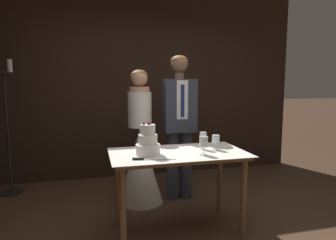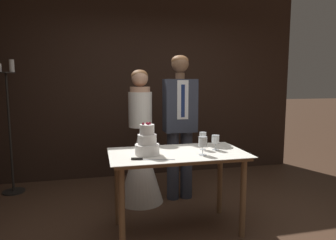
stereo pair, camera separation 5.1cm
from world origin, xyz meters
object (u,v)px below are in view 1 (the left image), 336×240
(wine_glass_near, at_px, (216,140))
(groom, at_px, (179,120))
(wine_glass_middle, at_px, (204,142))
(candle_stand, at_px, (8,133))
(cake_table, at_px, (178,163))
(tiered_cake, at_px, (148,143))
(bride, at_px, (140,155))
(wine_glass_far, at_px, (203,137))
(cake_knife, at_px, (146,159))

(wine_glass_near, bearing_deg, groom, 100.64)
(wine_glass_middle, xyz_separation_m, candle_stand, (-2.05, 1.65, -0.10))
(cake_table, xyz_separation_m, tiered_cake, (-0.30, -0.03, 0.22))
(bride, bearing_deg, wine_glass_far, -54.78)
(cake_table, bearing_deg, tiered_cake, -174.98)
(cake_table, distance_m, candle_stand, 2.38)
(tiered_cake, bearing_deg, groom, 56.33)
(bride, bearing_deg, cake_table, -72.83)
(tiered_cake, height_order, bride, bride)
(wine_glass_near, xyz_separation_m, candle_stand, (-2.25, 1.49, -0.08))
(cake_table, distance_m, wine_glass_near, 0.44)
(groom, bearing_deg, candle_stand, 161.50)
(cake_knife, bearing_deg, bride, 95.55)
(wine_glass_far, bearing_deg, tiered_cake, -171.98)
(wine_glass_middle, bearing_deg, bride, 115.03)
(candle_stand, bearing_deg, wine_glass_far, -34.05)
(cake_table, relative_size, wine_glass_near, 8.73)
(bride, height_order, groom, groom)
(wine_glass_far, bearing_deg, bride, 125.22)
(wine_glass_near, height_order, bride, bride)
(cake_table, bearing_deg, groom, 72.82)
(cake_knife, xyz_separation_m, candle_stand, (-1.50, 1.70, 0.01))
(bride, bearing_deg, groom, -0.05)
(cake_knife, distance_m, groom, 1.18)
(candle_stand, bearing_deg, cake_table, -38.86)
(cake_table, xyz_separation_m, groom, (0.24, 0.79, 0.31))
(tiered_cake, xyz_separation_m, wine_glass_middle, (0.50, -0.13, 0.01))
(groom, bearing_deg, cake_knife, -121.03)
(groom, bearing_deg, cake_table, -107.18)
(cake_table, bearing_deg, cake_knife, -149.93)
(tiered_cake, xyz_separation_m, wine_glass_near, (0.69, 0.03, -0.01))
(wine_glass_near, height_order, wine_glass_middle, wine_glass_middle)
(wine_glass_near, xyz_separation_m, wine_glass_middle, (-0.19, -0.17, 0.02))
(bride, relative_size, candle_stand, 0.92)
(wine_glass_near, xyz_separation_m, bride, (-0.64, 0.78, -0.30))
(wine_glass_middle, bearing_deg, cake_table, 141.60)
(cake_table, relative_size, groom, 0.73)
(wine_glass_far, distance_m, bride, 0.96)
(cake_knife, distance_m, wine_glass_far, 0.69)
(cake_table, bearing_deg, wine_glass_near, 1.20)
(bride, xyz_separation_m, groom, (0.49, -0.00, 0.41))
(tiered_cake, relative_size, groom, 0.17)
(bride, bearing_deg, tiered_cake, -93.88)
(wine_glass_near, bearing_deg, tiered_cake, -177.14)
(cake_table, height_order, groom, groom)
(tiered_cake, bearing_deg, wine_glass_far, 8.02)
(wine_glass_near, xyz_separation_m, wine_glass_far, (-0.12, 0.05, 0.02))
(cake_table, bearing_deg, bride, 107.17)
(tiered_cake, height_order, wine_glass_far, tiered_cake)
(cake_knife, xyz_separation_m, bride, (0.11, 1.00, -0.21))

